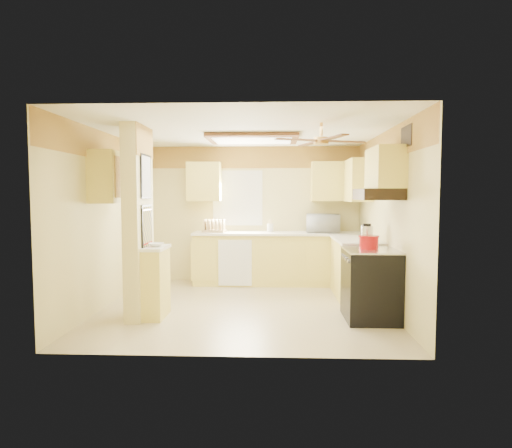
{
  "coord_description": "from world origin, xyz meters",
  "views": [
    {
      "loc": [
        0.41,
        -6.05,
        1.62
      ],
      "look_at": [
        0.15,
        0.35,
        1.17
      ],
      "focal_mm": 30.0,
      "sensor_mm": 36.0,
      "label": 1
    }
  ],
  "objects_px": {
    "dutch_oven": "(369,242)",
    "microwave": "(323,223)",
    "bowl": "(156,245)",
    "stove": "(370,284)",
    "kettle": "(367,233)"
  },
  "relations": [
    {
      "from": "stove",
      "to": "microwave",
      "type": "xyz_separation_m",
      "value": [
        -0.36,
        2.17,
        0.64
      ]
    },
    {
      "from": "bowl",
      "to": "kettle",
      "type": "bearing_deg",
      "value": 12.95
    },
    {
      "from": "stove",
      "to": "bowl",
      "type": "distance_m",
      "value": 2.83
    },
    {
      "from": "dutch_oven",
      "to": "microwave",
      "type": "bearing_deg",
      "value": 99.15
    },
    {
      "from": "bowl",
      "to": "dutch_oven",
      "type": "height_order",
      "value": "dutch_oven"
    },
    {
      "from": "stove",
      "to": "dutch_oven",
      "type": "distance_m",
      "value": 0.55
    },
    {
      "from": "bowl",
      "to": "kettle",
      "type": "xyz_separation_m",
      "value": [
        2.86,
        0.66,
        0.1
      ]
    },
    {
      "from": "microwave",
      "to": "bowl",
      "type": "height_order",
      "value": "microwave"
    },
    {
      "from": "bowl",
      "to": "microwave",
      "type": "bearing_deg",
      "value": 42.25
    },
    {
      "from": "stove",
      "to": "bowl",
      "type": "bearing_deg",
      "value": -179.44
    },
    {
      "from": "dutch_oven",
      "to": "kettle",
      "type": "bearing_deg",
      "value": 80.07
    },
    {
      "from": "microwave",
      "to": "bowl",
      "type": "bearing_deg",
      "value": 47.71
    },
    {
      "from": "microwave",
      "to": "bowl",
      "type": "xyz_separation_m",
      "value": [
        -2.42,
        -2.2,
        -0.14
      ]
    },
    {
      "from": "dutch_oven",
      "to": "kettle",
      "type": "xyz_separation_m",
      "value": [
        0.1,
        0.59,
        0.06
      ]
    },
    {
      "from": "microwave",
      "to": "dutch_oven",
      "type": "distance_m",
      "value": 2.15
    }
  ]
}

